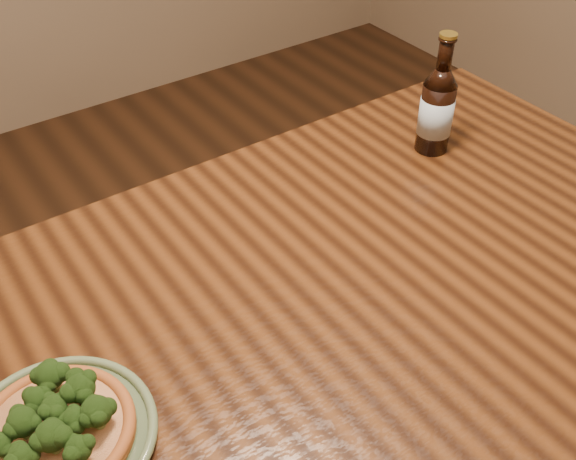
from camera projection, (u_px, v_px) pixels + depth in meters
table at (317, 332)px, 1.18m from camera, size 1.60×0.90×0.75m
plate at (57, 437)px, 0.90m from camera, size 0.27×0.27×0.02m
pizza at (55, 427)px, 0.88m from camera, size 0.21×0.21×0.07m
beer_bottle at (437, 109)px, 1.39m from camera, size 0.07×0.07×0.26m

